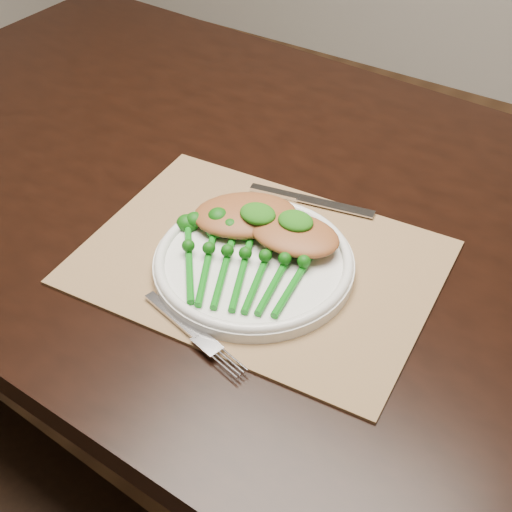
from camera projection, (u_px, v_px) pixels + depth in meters
The scene contains 11 objects.
floor at pixel (177, 481), 1.54m from camera, with size 4.00×4.00×0.00m, color #54341D.
dining_table at pixel (263, 361), 1.31m from camera, with size 1.64×0.98×0.75m.
placemat at pixel (259, 262), 0.95m from camera, with size 0.46×0.34×0.00m, color olive.
dinner_plate at pixel (254, 262), 0.93m from camera, with size 0.26×0.26×0.02m.
knife at pixel (299, 198), 1.05m from camera, with size 0.19×0.05×0.01m.
fork at pixel (199, 338), 0.84m from camera, with size 0.17×0.06×0.01m.
chicken_fillet_left at pixel (245, 215), 0.98m from camera, with size 0.14×0.10×0.03m, color #99572C.
chicken_fillet_right at pixel (294, 234), 0.94m from camera, with size 0.12×0.09×0.02m, color #99572C.
pesto_dollop_left at pixel (258, 214), 0.95m from camera, with size 0.05×0.04×0.02m, color #124E0B.
pesto_dollop_right at pixel (296, 221), 0.94m from camera, with size 0.05×0.04×0.02m, color #124E0B.
broccolini_bundle at pixel (242, 270), 0.91m from camera, with size 0.22×0.23×0.04m.
Camera 1 is at (0.59, -0.61, 1.39)m, focal length 50.00 mm.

